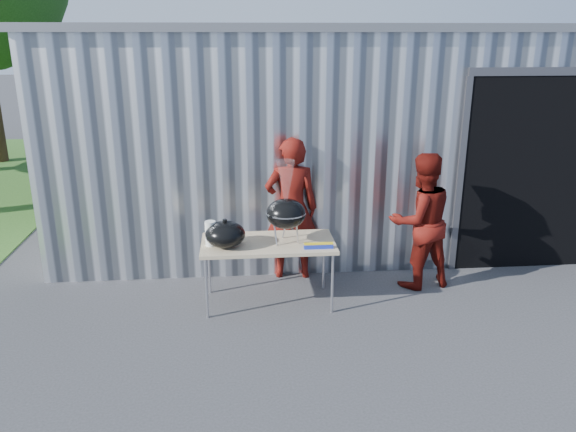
{
  "coord_description": "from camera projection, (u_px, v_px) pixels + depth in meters",
  "views": [
    {
      "loc": [
        -0.73,
        -4.99,
        2.99
      ],
      "look_at": [
        -0.19,
        0.93,
        1.05
      ],
      "focal_mm": 35.0,
      "sensor_mm": 36.0,
      "label": 1
    }
  ],
  "objects": [
    {
      "name": "ground",
      "position": [
        315.0,
        341.0,
        5.71
      ],
      "size": [
        80.0,
        80.0,
        0.0
      ],
      "primitive_type": "plane",
      "color": "#353537"
    },
    {
      "name": "grill_lid",
      "position": [
        225.0,
        234.0,
        6.14
      ],
      "size": [
        0.44,
        0.44,
        0.32
      ],
      "color": "black",
      "rests_on": "folding_table"
    },
    {
      "name": "kettle_grill",
      "position": [
        286.0,
        207.0,
        6.18
      ],
      "size": [
        0.45,
        0.45,
        0.94
      ],
      "color": "black",
      "rests_on": "folding_table"
    },
    {
      "name": "building",
      "position": [
        333.0,
        121.0,
        9.65
      ],
      "size": [
        8.2,
        6.2,
        3.1
      ],
      "color": "silver",
      "rests_on": "ground"
    },
    {
      "name": "paper_towels",
      "position": [
        211.0,
        233.0,
        6.17
      ],
      "size": [
        0.12,
        0.12,
        0.28
      ],
      "primitive_type": "cylinder",
      "color": "white",
      "rests_on": "folding_table"
    },
    {
      "name": "person_cook",
      "position": [
        291.0,
        209.0,
        6.99
      ],
      "size": [
        0.68,
        0.47,
        1.81
      ],
      "primitive_type": "imported",
      "rotation": [
        0.0,
        0.0,
        3.09
      ],
      "color": "#560F0A",
      "rests_on": "ground"
    },
    {
      "name": "person_bystander",
      "position": [
        420.0,
        221.0,
        6.75
      ],
      "size": [
        0.93,
        0.79,
        1.67
      ],
      "primitive_type": "imported",
      "rotation": [
        0.0,
        0.0,
        3.36
      ],
      "color": "#560F0A",
      "rests_on": "ground"
    },
    {
      "name": "foil_box",
      "position": [
        319.0,
        246.0,
        6.12
      ],
      "size": [
        0.32,
        0.05,
        0.06
      ],
      "color": "#1A2EAC",
      "rests_on": "folding_table"
    },
    {
      "name": "white_tub",
      "position": [
        219.0,
        233.0,
        6.46
      ],
      "size": [
        0.2,
        0.15,
        0.1
      ],
      "primitive_type": "cube",
      "color": "white",
      "rests_on": "folding_table"
    },
    {
      "name": "folding_table",
      "position": [
        268.0,
        245.0,
        6.33
      ],
      "size": [
        1.5,
        0.75,
        0.75
      ],
      "color": "tan",
      "rests_on": "ground"
    }
  ]
}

